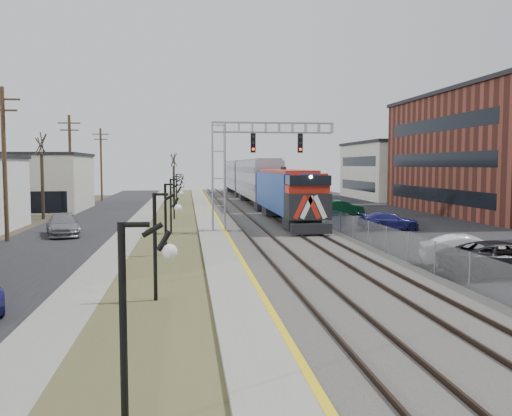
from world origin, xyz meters
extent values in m
plane|color=#473D2D|center=(0.00, 0.00, 0.00)|extent=(160.00, 160.00, 0.00)
cube|color=black|center=(-11.50, 35.00, 0.02)|extent=(7.00, 120.00, 0.04)
cube|color=gray|center=(-7.00, 35.00, 0.04)|extent=(2.00, 120.00, 0.08)
cube|color=#4D502B|center=(-4.00, 35.00, 0.03)|extent=(4.00, 120.00, 0.06)
cube|color=gray|center=(-1.00, 35.00, 0.12)|extent=(2.00, 120.00, 0.24)
cube|color=#595651|center=(4.00, 35.00, 0.10)|extent=(8.00, 120.00, 0.20)
cube|color=black|center=(16.00, 35.00, 0.02)|extent=(16.00, 120.00, 0.04)
cube|color=gold|center=(-0.12, 35.00, 0.24)|extent=(0.24, 120.00, 0.01)
cube|color=#2D2119|center=(1.25, 35.00, 0.28)|extent=(0.08, 120.00, 0.15)
cube|color=#2D2119|center=(2.75, 35.00, 0.28)|extent=(0.08, 120.00, 0.15)
cube|color=#2D2119|center=(4.75, 35.00, 0.28)|extent=(0.08, 120.00, 0.15)
cube|color=#2D2119|center=(6.25, 35.00, 0.28)|extent=(0.08, 120.00, 0.15)
cube|color=navy|center=(5.50, 32.46, 2.47)|extent=(3.00, 17.00, 4.25)
cube|color=black|center=(5.50, 23.76, 0.70)|extent=(2.80, 0.50, 0.70)
cube|color=#94969D|center=(5.50, 52.76, 3.01)|extent=(3.00, 22.00, 5.33)
cube|color=#94969D|center=(5.50, 75.56, 3.01)|extent=(3.00, 22.00, 5.33)
cube|color=gray|center=(-0.50, 28.00, 4.00)|extent=(1.00, 1.00, 8.00)
cube|color=gray|center=(3.50, 28.00, 7.75)|extent=(9.00, 0.80, 0.80)
cube|color=black|center=(2.00, 27.55, 6.60)|extent=(0.35, 0.25, 1.40)
cube|color=black|center=(5.50, 27.55, 6.60)|extent=(0.35, 0.25, 1.40)
cylinder|color=black|center=(-4.00, -2.00, 2.00)|extent=(0.14, 0.14, 4.00)
cylinder|color=black|center=(-4.00, 8.00, 2.00)|extent=(0.14, 0.14, 4.00)
cylinder|color=black|center=(-4.00, 18.00, 2.00)|extent=(0.14, 0.14, 4.00)
cylinder|color=black|center=(-4.00, 28.00, 2.00)|extent=(0.14, 0.14, 4.00)
cylinder|color=black|center=(-4.00, 38.00, 2.00)|extent=(0.14, 0.14, 4.00)
cylinder|color=black|center=(-4.00, 50.00, 2.00)|extent=(0.14, 0.14, 4.00)
cylinder|color=#4C3823|center=(-14.50, 25.00, 5.00)|extent=(0.28, 0.28, 10.00)
cylinder|color=#4C3823|center=(-14.50, 45.00, 5.00)|extent=(0.28, 0.28, 10.00)
cylinder|color=#4C3823|center=(-14.50, 65.00, 5.00)|extent=(0.28, 0.28, 10.00)
cube|color=gray|center=(8.20, 35.00, 0.80)|extent=(0.04, 120.00, 1.60)
cube|color=beige|center=(-21.00, 50.00, 3.00)|extent=(14.00, 12.00, 6.00)
cube|color=brown|center=(30.00, 40.00, 6.00)|extent=(16.00, 26.00, 12.00)
cube|color=beige|center=(30.00, 65.00, 4.00)|extent=(16.00, 18.00, 8.00)
cylinder|color=#382D23|center=(-16.00, 40.00, 2.97)|extent=(0.30, 0.30, 5.95)
cylinder|color=#382D23|center=(-4.50, 60.00, 2.45)|extent=(0.30, 0.30, 4.90)
imported|color=white|center=(10.78, 12.60, 0.77)|extent=(4.97, 2.95, 1.55)
imported|color=black|center=(11.24, 10.52, 0.78)|extent=(5.63, 2.61, 1.56)
imported|color=navy|center=(12.42, 27.62, 0.68)|extent=(4.68, 1.95, 1.35)
imported|color=gray|center=(12.61, 28.64, 0.64)|extent=(4.00, 2.23, 1.29)
imported|color=#0B381E|center=(12.24, 39.92, 0.74)|extent=(4.67, 2.20, 1.48)
imported|color=slate|center=(-11.54, 27.48, 0.73)|extent=(3.39, 5.42, 1.47)
camera|label=1|loc=(-2.83, -11.82, 5.02)|focal=38.00mm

